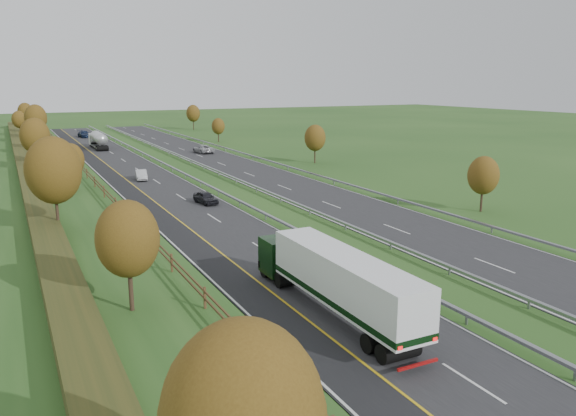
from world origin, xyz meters
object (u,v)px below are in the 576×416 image
object	(u,v)px
box_lorry	(334,279)
car_oncoming	(203,149)
car_small_far	(84,134)
road_tanker	(98,140)
car_silver_mid	(141,175)
car_dark_near	(206,198)

from	to	relation	value
box_lorry	car_oncoming	distance (m)	80.11
box_lorry	car_oncoming	size ratio (longest dim) A/B	2.86
car_small_far	road_tanker	bearing A→B (deg)	-97.84
road_tanker	car_silver_mid	bearing A→B (deg)	-90.66
road_tanker	car_dark_near	size ratio (longest dim) A/B	2.78
road_tanker	car_silver_mid	world-z (taller)	road_tanker
car_dark_near	car_oncoming	bearing A→B (deg)	64.11
box_lorry	car_silver_mid	distance (m)	52.85
road_tanker	car_dark_near	xyz separation A→B (m)	(2.61, -61.59, -1.14)
car_small_far	car_oncoming	world-z (taller)	car_small_far
road_tanker	car_small_far	size ratio (longest dim) A/B	2.01
car_oncoming	car_silver_mid	bearing A→B (deg)	50.55
box_lorry	car_small_far	world-z (taller)	box_lorry
car_silver_mid	car_oncoming	world-z (taller)	car_oncoming
car_silver_mid	box_lorry	bearing A→B (deg)	-82.26
road_tanker	car_small_far	distance (m)	26.19
box_lorry	road_tanker	size ratio (longest dim) A/B	1.45
car_dark_near	car_small_far	bearing A→B (deg)	83.51
box_lorry	car_small_far	bearing A→B (deg)	89.49
box_lorry	car_oncoming	world-z (taller)	box_lorry
box_lorry	car_silver_mid	world-z (taller)	box_lorry
car_oncoming	road_tanker	bearing A→B (deg)	-49.56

